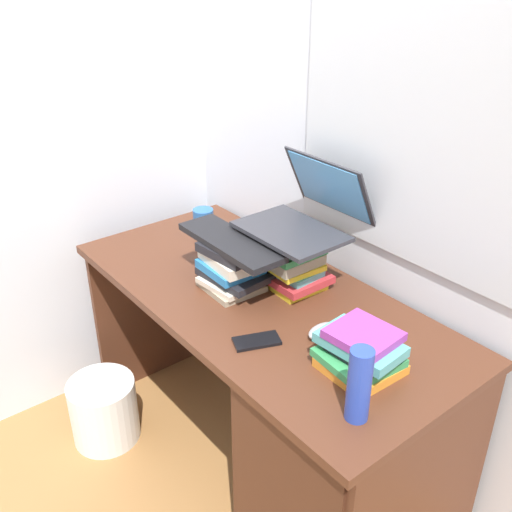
% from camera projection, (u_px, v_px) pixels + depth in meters
% --- Properties ---
extents(ground_plane, '(6.00, 6.00, 0.00)m').
position_uv_depth(ground_plane, '(259.00, 456.00, 2.30)').
color(ground_plane, olive).
extents(wall_back, '(6.00, 0.06, 2.60)m').
position_uv_depth(wall_back, '(351.00, 109.00, 1.89)').
color(wall_back, silver).
rests_on(wall_back, ground).
extents(wall_left, '(0.05, 6.00, 2.60)m').
position_uv_depth(wall_left, '(123.00, 82.00, 2.28)').
color(wall_left, silver).
rests_on(wall_left, ground).
extents(desk, '(1.44, 0.66, 0.74)m').
position_uv_depth(desk, '(326.00, 437.00, 1.84)').
color(desk, '#4C2819').
rests_on(desk, ground).
extents(book_stack_tall, '(0.24, 0.20, 0.19)m').
position_uv_depth(book_stack_tall, '(290.00, 260.00, 1.97)').
color(book_stack_tall, yellow).
rests_on(book_stack_tall, desk).
extents(book_stack_keyboard_riser, '(0.24, 0.20, 0.16)m').
position_uv_depth(book_stack_keyboard_riser, '(233.00, 267.00, 1.96)').
color(book_stack_keyboard_riser, gray).
rests_on(book_stack_keyboard_riser, desk).
extents(book_stack_side, '(0.23, 0.20, 0.12)m').
position_uv_depth(book_stack_side, '(361.00, 352.00, 1.58)').
color(book_stack_side, orange).
rests_on(book_stack_side, desk).
extents(laptop, '(0.35, 0.35, 0.23)m').
position_uv_depth(laptop, '(307.00, 212.00, 1.94)').
color(laptop, '#2D2D33').
rests_on(laptop, book_stack_tall).
extents(keyboard, '(0.42, 0.14, 0.02)m').
position_uv_depth(keyboard, '(231.00, 242.00, 1.91)').
color(keyboard, black).
rests_on(keyboard, book_stack_keyboard_riser).
extents(computer_mouse, '(0.06, 0.10, 0.04)m').
position_uv_depth(computer_mouse, '(324.00, 331.00, 1.73)').
color(computer_mouse, '#A5A8AD').
rests_on(computer_mouse, desk).
extents(mug, '(0.12, 0.08, 0.09)m').
position_uv_depth(mug, '(204.00, 220.00, 2.38)').
color(mug, '#265999').
rests_on(mug, desk).
extents(water_bottle, '(0.06, 0.06, 0.20)m').
position_uv_depth(water_bottle, '(359.00, 385.00, 1.39)').
color(water_bottle, '#263FA5').
rests_on(water_bottle, desk).
extents(cell_phone, '(0.11, 0.15, 0.01)m').
position_uv_depth(cell_phone, '(257.00, 341.00, 1.71)').
color(cell_phone, black).
rests_on(cell_phone, desk).
extents(wastebasket, '(0.26, 0.26, 0.27)m').
position_uv_depth(wastebasket, '(104.00, 410.00, 2.33)').
color(wastebasket, silver).
rests_on(wastebasket, ground).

